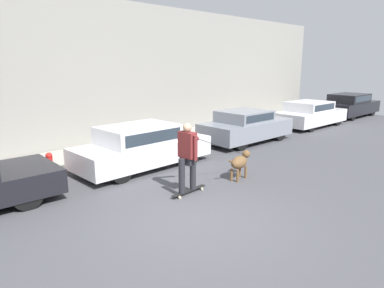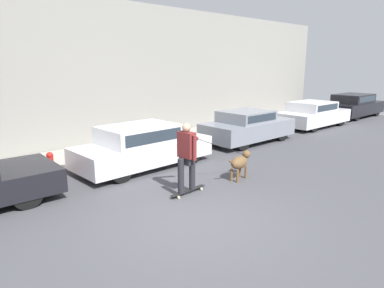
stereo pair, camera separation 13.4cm
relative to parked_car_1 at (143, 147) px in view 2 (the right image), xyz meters
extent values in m
plane|color=#47474C|center=(-1.29, -3.69, -0.62)|extent=(36.00, 36.00, 0.00)
cube|color=gray|center=(-1.29, 3.40, 2.03)|extent=(32.00, 0.30, 5.30)
cube|color=#A39E93|center=(-1.29, 2.12, -0.55)|extent=(30.00, 2.21, 0.15)
cylinder|color=black|center=(-3.50, 0.75, -0.29)|extent=(0.67, 0.22, 0.66)
cylinder|color=black|center=(-3.55, -0.83, -0.29)|extent=(0.67, 0.22, 0.66)
cylinder|color=black|center=(1.31, 0.76, -0.32)|extent=(0.62, 0.21, 0.61)
cylinder|color=black|center=(1.34, -0.70, -0.32)|extent=(0.62, 0.21, 0.61)
cylinder|color=black|center=(-1.24, 0.70, -0.32)|extent=(0.62, 0.21, 0.61)
cylinder|color=black|center=(-1.21, -0.75, -0.32)|extent=(0.62, 0.21, 0.61)
cube|color=silver|center=(0.05, 0.00, -0.14)|extent=(4.15, 1.78, 0.59)
cube|color=silver|center=(-0.12, 0.00, 0.41)|extent=(2.20, 1.57, 0.51)
cube|color=#28333D|center=(-0.10, -0.77, 0.43)|extent=(1.91, 0.05, 0.32)
cylinder|color=black|center=(6.22, 0.73, -0.29)|extent=(0.67, 0.21, 0.66)
cylinder|color=black|center=(6.19, -0.76, -0.29)|extent=(0.67, 0.21, 0.66)
cylinder|color=black|center=(3.80, 0.77, -0.29)|extent=(0.67, 0.21, 0.66)
cylinder|color=black|center=(3.77, -0.72, -0.29)|extent=(0.67, 0.21, 0.66)
cube|color=gray|center=(4.99, 0.00, -0.10)|extent=(3.93, 1.80, 0.64)
cube|color=gray|center=(4.84, 0.00, 0.42)|extent=(1.92, 1.59, 0.42)
cube|color=#28333D|center=(4.82, -0.78, 0.45)|extent=(1.67, 0.04, 0.27)
cylinder|color=black|center=(11.38, 0.75, -0.32)|extent=(0.62, 0.22, 0.61)
cylinder|color=black|center=(11.33, -0.82, -0.32)|extent=(0.62, 0.22, 0.61)
cylinder|color=black|center=(8.83, 0.82, -0.32)|extent=(0.62, 0.22, 0.61)
cylinder|color=black|center=(8.78, -0.75, -0.32)|extent=(0.62, 0.22, 0.61)
cube|color=silver|center=(10.08, 0.00, -0.14)|extent=(4.17, 1.92, 0.60)
cube|color=silver|center=(9.91, 0.01, 0.39)|extent=(2.14, 1.69, 0.45)
cube|color=#28333D|center=(9.89, -0.81, 0.41)|extent=(1.84, 0.06, 0.29)
cylinder|color=black|center=(16.15, 0.73, -0.30)|extent=(0.65, 0.21, 0.64)
cylinder|color=black|center=(16.12, -0.79, -0.30)|extent=(0.65, 0.21, 0.64)
cylinder|color=black|center=(13.44, 0.79, -0.30)|extent=(0.65, 0.21, 0.64)
cylinder|color=black|center=(13.41, -0.73, -0.30)|extent=(0.65, 0.21, 0.64)
cube|color=black|center=(14.78, 0.00, -0.10)|extent=(4.40, 1.85, 0.66)
cube|color=black|center=(14.61, 0.01, 0.47)|extent=(2.37, 1.63, 0.48)
cube|color=#28333D|center=(14.59, -0.79, 0.49)|extent=(2.06, 0.05, 0.31)
cylinder|color=brown|center=(1.43, -2.56, -0.46)|extent=(0.07, 0.07, 0.33)
cylinder|color=brown|center=(1.46, -2.74, -0.46)|extent=(0.07, 0.07, 0.33)
cylinder|color=brown|center=(1.00, -2.63, -0.46)|extent=(0.07, 0.07, 0.33)
cylinder|color=brown|center=(1.03, -2.81, -0.46)|extent=(0.07, 0.07, 0.33)
ellipsoid|color=brown|center=(1.23, -2.68, -0.15)|extent=(0.67, 0.43, 0.34)
sphere|color=brown|center=(1.60, -2.62, 0.00)|extent=(0.22, 0.22, 0.22)
cylinder|color=brown|center=(1.70, -2.61, -0.02)|extent=(0.13, 0.12, 0.10)
cylinder|color=brown|center=(0.83, -2.75, -0.05)|extent=(0.26, 0.08, 0.19)
cylinder|color=beige|center=(-0.07, -2.44, -0.59)|extent=(0.07, 0.03, 0.07)
cylinder|color=beige|center=(-0.07, -2.59, -0.59)|extent=(0.07, 0.03, 0.07)
cylinder|color=beige|center=(-0.84, -2.48, -0.59)|extent=(0.07, 0.03, 0.07)
cylinder|color=beige|center=(-0.83, -2.63, -0.59)|extent=(0.07, 0.03, 0.07)
cube|color=black|center=(-0.45, -2.53, -0.55)|extent=(1.07, 0.17, 0.02)
cylinder|color=#232328|center=(-0.32, -2.53, -0.13)|extent=(0.15, 0.15, 0.82)
cylinder|color=#232328|center=(-0.69, -2.55, -0.13)|extent=(0.15, 0.15, 0.82)
cube|color=#232328|center=(-0.50, -2.54, 0.20)|extent=(0.20, 0.34, 0.16)
cube|color=maroon|center=(-0.50, -2.54, 0.59)|extent=(0.23, 0.43, 0.60)
sphere|color=tan|center=(-0.50, -2.54, 0.99)|extent=(0.20, 0.20, 0.20)
cylinder|color=maroon|center=(-0.49, -2.80, 0.55)|extent=(0.09, 0.09, 0.57)
cylinder|color=maroon|center=(-0.26, -2.32, 0.73)|extent=(0.57, 0.18, 0.30)
cylinder|color=black|center=(0.80, -2.49, 0.30)|extent=(1.60, 0.27, 0.67)
cylinder|color=red|center=(-2.44, 0.77, -0.32)|extent=(0.17, 0.17, 0.61)
sphere|color=red|center=(-2.44, 0.77, 0.03)|extent=(0.18, 0.18, 0.18)
camera|label=1|loc=(-5.68, -8.17, 2.40)|focal=32.00mm
camera|label=2|loc=(-5.58, -8.26, 2.40)|focal=32.00mm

